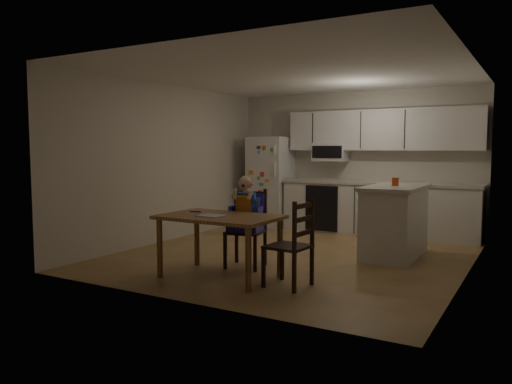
{
  "coord_description": "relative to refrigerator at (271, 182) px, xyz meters",
  "views": [
    {
      "loc": [
        2.98,
        -6.25,
        1.49
      ],
      "look_at": [
        -0.08,
        -0.95,
        0.95
      ],
      "focal_mm": 35.0,
      "sensor_mm": 36.0,
      "label": 1
    }
  ],
  "objects": [
    {
      "name": "room",
      "position": [
        1.55,
        -1.67,
        0.4
      ],
      "size": [
        4.52,
        5.01,
        2.51
      ],
      "color": "brown",
      "rests_on": "ground"
    },
    {
      "name": "refrigerator",
      "position": [
        0.0,
        0.0,
        0.0
      ],
      "size": [
        0.72,
        0.7,
        1.7
      ],
      "primitive_type": "cube",
      "color": "silver",
      "rests_on": "ground"
    },
    {
      "name": "kitchen_run",
      "position": [
        2.05,
        0.09,
        0.03
      ],
      "size": [
        3.37,
        0.62,
        2.15
      ],
      "color": "silver",
      "rests_on": "ground"
    },
    {
      "name": "kitchen_island",
      "position": [
        2.79,
        -1.59,
        -0.36
      ],
      "size": [
        0.7,
        1.33,
        0.98
      ],
      "color": "silver",
      "rests_on": "ground"
    },
    {
      "name": "red_cup",
      "position": [
        2.79,
        -1.6,
        0.19
      ],
      "size": [
        0.09,
        0.09,
        0.11
      ],
      "primitive_type": "cylinder",
      "color": "#DF4B16",
      "rests_on": "kitchen_island"
    },
    {
      "name": "dining_table",
      "position": [
        1.33,
        -3.7,
        -0.23
      ],
      "size": [
        1.34,
        0.86,
        0.72
      ],
      "color": "brown",
      "rests_on": "ground"
    },
    {
      "name": "napkin",
      "position": [
        1.29,
        -3.8,
        -0.12
      ],
      "size": [
        0.28,
        0.24,
        0.01
      ],
      "primitive_type": "cube",
      "color": "#B1B1B6",
      "rests_on": "dining_table"
    },
    {
      "name": "toddler_spoon",
      "position": [
        0.9,
        -3.6,
        -0.12
      ],
      "size": [
        0.12,
        0.06,
        0.02
      ],
      "primitive_type": "cylinder",
      "rotation": [
        0.0,
        1.57,
        0.35
      ],
      "color": "#2D27C0",
      "rests_on": "dining_table"
    },
    {
      "name": "chair_booster",
      "position": [
        1.32,
        -3.08,
        -0.16
      ],
      "size": [
        0.51,
        0.51,
        1.15
      ],
      "rotation": [
        0.0,
        0.0,
        0.19
      ],
      "color": "black",
      "rests_on": "ground"
    },
    {
      "name": "chair_side",
      "position": [
        2.28,
        -3.66,
        -0.31
      ],
      "size": [
        0.45,
        0.45,
        0.95
      ],
      "rotation": [
        0.0,
        0.0,
        -1.65
      ],
      "color": "black",
      "rests_on": "ground"
    }
  ]
}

